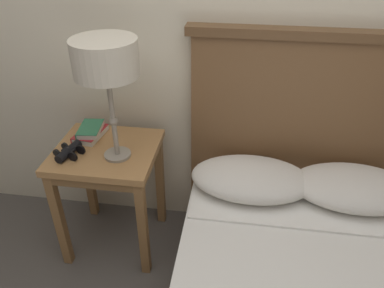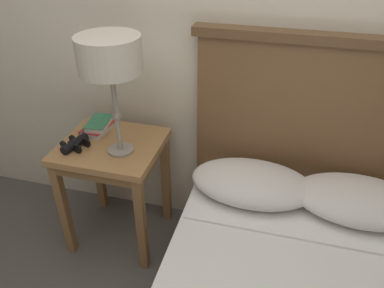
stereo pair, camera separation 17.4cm
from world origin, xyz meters
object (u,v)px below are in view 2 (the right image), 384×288
at_px(nightstand, 113,159).
at_px(table_lamp, 110,58).
at_px(binoculars_pair, 75,144).
at_px(book_on_nightstand, 98,128).
at_px(book_stacked_on_top, 99,123).

xyz_separation_m(nightstand, table_lamp, (0.08, -0.05, 0.58)).
xyz_separation_m(nightstand, binoculars_pair, (-0.16, -0.08, 0.12)).
xyz_separation_m(book_on_nightstand, book_stacked_on_top, (0.01, -0.00, 0.03)).
bearing_deg(book_stacked_on_top, book_on_nightstand, 160.99).
bearing_deg(table_lamp, book_stacked_on_top, 141.55).
relative_size(nightstand, book_stacked_on_top, 3.43).
bearing_deg(nightstand, binoculars_pair, -152.11).
bearing_deg(binoculars_pair, nightstand, 27.89).
relative_size(book_on_nightstand, book_stacked_on_top, 1.11).
distance_m(nightstand, book_stacked_on_top, 0.21).
relative_size(book_stacked_on_top, binoculars_pair, 1.13).
relative_size(table_lamp, book_on_nightstand, 2.77).
distance_m(table_lamp, book_on_nightstand, 0.53).
bearing_deg(book_on_nightstand, table_lamp, -38.02).
relative_size(nightstand, binoculars_pair, 3.89).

